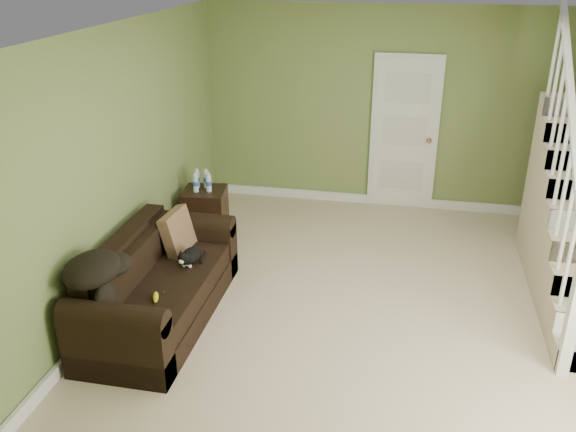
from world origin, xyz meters
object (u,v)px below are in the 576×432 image
at_px(cat, 190,257).
at_px(banana, 156,297).
at_px(sofa, 157,288).
at_px(side_table, 205,212).

bearing_deg(cat, banana, -89.63).
distance_m(sofa, side_table, 1.81).
height_order(sofa, banana, sofa).
bearing_deg(sofa, side_table, 94.43).
bearing_deg(banana, sofa, 93.04).
bearing_deg(side_table, cat, -76.21).
xyz_separation_m(cat, banana, (-0.07, -0.67, -0.05)).
bearing_deg(cat, sofa, -122.45).
bearing_deg(banana, side_table, 77.54).
height_order(side_table, cat, side_table).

